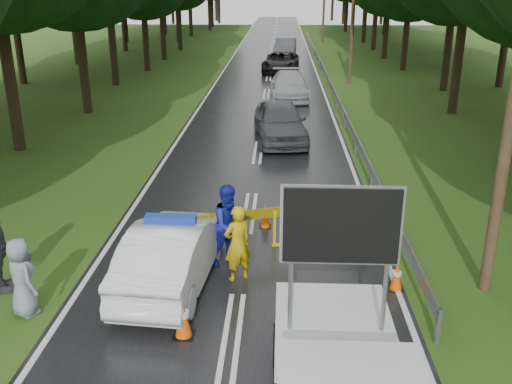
# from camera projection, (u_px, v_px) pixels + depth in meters

# --- Properties ---
(ground) EXTENTS (160.00, 160.00, 0.00)m
(ground) POSITION_uv_depth(u_px,v_px,m) (232.00, 338.00, 10.42)
(ground) COLOR #244A15
(ground) RESTS_ON ground
(road) EXTENTS (7.00, 140.00, 0.02)m
(road) POSITION_uv_depth(u_px,v_px,m) (269.00, 77.00, 38.52)
(road) COLOR black
(road) RESTS_ON ground
(guardrail) EXTENTS (0.12, 60.06, 0.70)m
(guardrail) POSITION_uv_depth(u_px,v_px,m) (324.00, 70.00, 37.87)
(guardrail) COLOR gray
(guardrail) RESTS_ON ground
(utility_pole_mid) EXTENTS (1.40, 0.24, 10.00)m
(utility_pole_mid) POSITION_uv_depth(u_px,v_px,m) (354.00, 0.00, 34.68)
(utility_pole_mid) COLOR #3F271D
(utility_pole_mid) RESTS_ON ground
(police_sedan) EXTENTS (1.88, 4.43, 1.56)m
(police_sedan) POSITION_uv_depth(u_px,v_px,m) (172.00, 253.00, 12.06)
(police_sedan) COLOR white
(police_sedan) RESTS_ON ground
(work_truck) EXTENTS (1.93, 4.28, 3.40)m
(work_truck) POSITION_uv_depth(u_px,v_px,m) (341.00, 384.00, 7.82)
(work_truck) COLOR gray
(work_truck) RESTS_ON ground
(barrier) EXTENTS (2.42, 0.83, 1.05)m
(barrier) POSITION_uv_depth(u_px,v_px,m) (245.00, 221.00, 13.51)
(barrier) COLOR yellow
(barrier) RESTS_ON ground
(officer) EXTENTS (0.75, 0.68, 1.72)m
(officer) POSITION_uv_depth(u_px,v_px,m) (238.00, 244.00, 12.16)
(officer) COLOR gold
(officer) RESTS_ON ground
(civilian) EXTENTS (1.16, 1.14, 1.89)m
(civilian) POSITION_uv_depth(u_px,v_px,m) (230.00, 225.00, 12.91)
(civilian) COLOR #1820A0
(civilian) RESTS_ON ground
(bystander_right) EXTENTS (0.92, 0.90, 1.60)m
(bystander_right) POSITION_uv_depth(u_px,v_px,m) (22.00, 277.00, 10.91)
(bystander_right) COLOR gray
(bystander_right) RESTS_ON ground
(queue_car_first) EXTENTS (2.45, 4.96, 1.63)m
(queue_car_first) POSITION_uv_depth(u_px,v_px,m) (280.00, 122.00, 22.93)
(queue_car_first) COLOR #3E3F46
(queue_car_first) RESTS_ON ground
(queue_car_second) EXTENTS (2.23, 5.02, 1.43)m
(queue_car_second) POSITION_uv_depth(u_px,v_px,m) (289.00, 85.00, 31.45)
(queue_car_second) COLOR #AAAFB3
(queue_car_second) RESTS_ON ground
(queue_car_third) EXTENTS (2.79, 5.34, 1.44)m
(queue_car_third) POSITION_uv_depth(u_px,v_px,m) (281.00, 62.00, 40.48)
(queue_car_third) COLOR black
(queue_car_third) RESTS_ON ground
(queue_car_fourth) EXTENTS (2.00, 4.90, 1.58)m
(queue_car_fourth) POSITION_uv_depth(u_px,v_px,m) (285.00, 48.00, 48.42)
(queue_car_fourth) COLOR #3E4045
(queue_car_fourth) RESTS_ON ground
(cone_center) EXTENTS (0.38, 0.38, 0.81)m
(cone_center) POSITION_uv_depth(u_px,v_px,m) (183.00, 318.00, 10.32)
(cone_center) COLOR black
(cone_center) RESTS_ON ground
(cone_far) EXTENTS (0.31, 0.31, 0.67)m
(cone_far) POSITION_uv_depth(u_px,v_px,m) (265.00, 216.00, 14.97)
(cone_far) COLOR black
(cone_far) RESTS_ON ground
(cone_left_mid) EXTENTS (0.35, 0.35, 0.74)m
(cone_left_mid) POSITION_uv_depth(u_px,v_px,m) (156.00, 246.00, 13.18)
(cone_left_mid) COLOR black
(cone_left_mid) RESTS_ON ground
(cone_right) EXTENTS (0.31, 0.31, 0.66)m
(cone_right) POSITION_uv_depth(u_px,v_px,m) (397.00, 277.00, 11.92)
(cone_right) COLOR black
(cone_right) RESTS_ON ground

